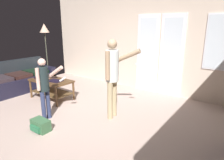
{
  "coord_description": "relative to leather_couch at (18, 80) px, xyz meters",
  "views": [
    {
      "loc": [
        2.6,
        -2.34,
        1.79
      ],
      "look_at": [
        0.73,
        0.23,
        0.9
      ],
      "focal_mm": 31.33,
      "sensor_mm": 36.0,
      "label": 1
    }
  ],
  "objects": [
    {
      "name": "laptop_closed",
      "position": [
        1.52,
        0.11,
        0.22
      ],
      "size": [
        0.37,
        0.28,
        0.02
      ],
      "primitive_type": "cube",
      "rotation": [
        0.0,
        0.0,
        0.15
      ],
      "color": "black",
      "rests_on": "coffee_table"
    },
    {
      "name": "coffee_table",
      "position": [
        1.34,
        0.13,
        0.08
      ],
      "size": [
        1.07,
        0.6,
        0.49
      ],
      "color": "brown",
      "rests_on": "ground_plane"
    },
    {
      "name": "cup_near_edge",
      "position": [
        1.14,
        0.06,
        0.27
      ],
      "size": [
        0.09,
        0.09,
        0.12
      ],
      "primitive_type": "cylinder",
      "color": "red",
      "rests_on": "coffee_table"
    },
    {
      "name": "cup_by_laptop",
      "position": [
        1.1,
        -0.05,
        0.27
      ],
      "size": [
        0.09,
        0.09,
        0.13
      ],
      "primitive_type": "cylinder",
      "color": "#3C8942",
      "rests_on": "coffee_table"
    },
    {
      "name": "dvd_remote_slim",
      "position": [
        1.23,
        0.31,
        0.22
      ],
      "size": [
        0.18,
        0.12,
        0.02
      ],
      "primitive_type": "cube",
      "rotation": [
        0.0,
        0.0,
        0.44
      ],
      "color": "black",
      "rests_on": "coffee_table"
    },
    {
      "name": "ground_plane",
      "position": [
        2.68,
        -0.39,
        -0.29
      ],
      "size": [
        6.39,
        5.18,
        0.02
      ],
      "primitive_type": "cube",
      "color": "#B99E93"
    },
    {
      "name": "leather_couch",
      "position": [
        0.0,
        0.0,
        0.0
      ],
      "size": [
        0.87,
        1.93,
        0.82
      ],
      "color": "black",
      "rests_on": "ground_plane"
    },
    {
      "name": "wall_back_with_doors",
      "position": [
        2.77,
        2.16,
        1.07
      ],
      "size": [
        6.39,
        0.09,
        2.77
      ],
      "color": "beige",
      "rests_on": "ground_plane"
    },
    {
      "name": "person_adult",
      "position": [
        3.17,
        0.19,
        0.65
      ],
      "size": [
        0.65,
        0.47,
        1.55
      ],
      "color": "tan",
      "rests_on": "ground_plane"
    },
    {
      "name": "tv_remote_black",
      "position": [
        0.96,
        0.01,
        0.22
      ],
      "size": [
        0.17,
        0.13,
        0.02
      ],
      "primitive_type": "cube",
      "rotation": [
        0.0,
        0.0,
        0.54
      ],
      "color": "black",
      "rests_on": "coffee_table"
    },
    {
      "name": "backpack",
      "position": [
        2.45,
        -0.98,
        -0.18
      ],
      "size": [
        0.34,
        0.23,
        0.21
      ],
      "color": "#38623F",
      "rests_on": "ground_plane"
    },
    {
      "name": "person_child",
      "position": [
        2.19,
        -0.65,
        0.44
      ],
      "size": [
        0.48,
        0.39,
        1.21
      ],
      "color": "navy",
      "rests_on": "ground_plane"
    },
    {
      "name": "floor_lamp",
      "position": [
        -0.29,
        1.23,
        1.29
      ],
      "size": [
        0.3,
        0.3,
        1.84
      ],
      "color": "#332523",
      "rests_on": "ground_plane"
    }
  ]
}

